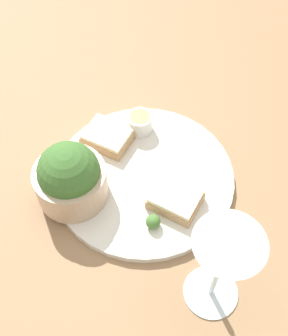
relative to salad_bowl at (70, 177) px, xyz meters
The scene contains 8 objects.
ground_plane 0.14m from the salad_bowl, 72.68° to the left, with size 4.00×4.00×0.00m, color #93704C.
dinner_plate 0.13m from the salad_bowl, 72.68° to the left, with size 0.31×0.31×0.01m.
salad_bowl is the anchor object (origin of this frame).
sauce_ramekin 0.18m from the salad_bowl, 107.00° to the left, with size 0.05×0.05×0.03m.
cheese_toast_near 0.17m from the salad_bowl, 48.46° to the left, with size 0.10×0.09×0.03m.
cheese_toast_far 0.13m from the salad_bowl, 120.24° to the left, with size 0.10×0.09×0.03m.
wine_glass 0.27m from the salad_bowl, 17.91° to the left, with size 0.09×0.09×0.17m.
garnish 0.15m from the salad_bowl, 30.63° to the left, with size 0.02×0.02×0.02m.
Camera 1 is at (0.33, -0.23, 0.61)m, focal length 45.00 mm.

